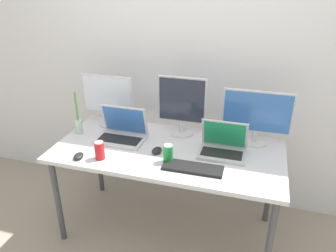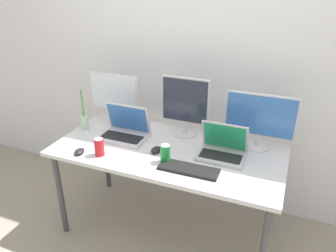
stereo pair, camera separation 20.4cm
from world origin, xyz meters
name	(u,v)px [view 1 (the left image)]	position (x,y,z in m)	size (l,w,h in m)	color
ground_plane	(168,228)	(0.00, 0.00, 0.00)	(16.00, 16.00, 0.00)	gray
wall_back	(189,52)	(0.00, 0.59, 1.30)	(7.00, 0.08, 2.60)	silver
work_desk	(168,156)	(0.00, 0.00, 0.68)	(1.62, 0.77, 0.74)	#424247
monitor_left	(108,98)	(-0.58, 0.26, 0.97)	(0.42, 0.18, 0.41)	silver
monitor_center	(182,104)	(0.03, 0.26, 0.98)	(0.37, 0.19, 0.45)	silver
monitor_right	(257,115)	(0.58, 0.27, 0.96)	(0.49, 0.19, 0.40)	silver
laptop_silver	(122,132)	(-0.37, 0.05, 0.80)	(0.36, 0.24, 0.25)	silver
laptop_secondary	(223,146)	(0.38, 0.05, 0.80)	(0.32, 0.23, 0.24)	#B7B7BC
keyboard_main	(193,168)	(0.23, -0.21, 0.75)	(0.39, 0.13, 0.02)	black
mouse_by_keyboard	(79,156)	(-0.54, -0.29, 0.76)	(0.06, 0.09, 0.03)	black
mouse_by_laptop	(157,150)	(-0.06, -0.08, 0.76)	(0.06, 0.09, 0.04)	black
soda_can_near_keyboard	(100,150)	(-0.40, -0.26, 0.80)	(0.07, 0.07, 0.13)	red
soda_can_by_laptop	(168,154)	(0.05, -0.17, 0.80)	(0.07, 0.07, 0.13)	#197F33
bamboo_vase	(79,124)	(-0.74, 0.05, 0.81)	(0.06, 0.06, 0.33)	#B2D1B7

